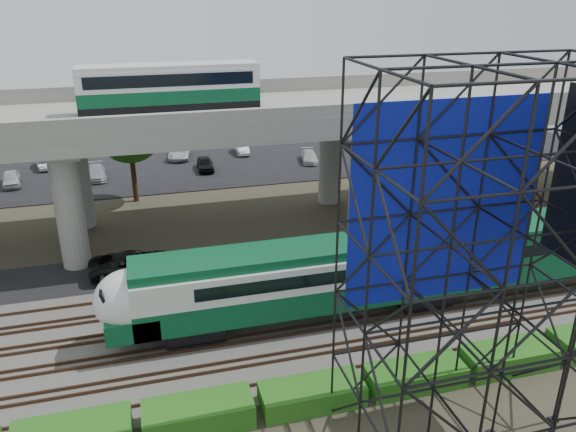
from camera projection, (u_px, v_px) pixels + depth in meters
name	position (u px, v px, depth m)	size (l,w,h in m)	color
ground	(268.00, 351.00, 28.56)	(140.00, 140.00, 0.00)	#474233
ballast_bed	(259.00, 328.00, 30.31)	(90.00, 12.00, 0.20)	slate
service_road	(232.00, 260.00, 37.92)	(90.00, 5.00, 0.08)	black
parking_lot	(193.00, 163.00, 58.89)	(90.00, 18.00, 0.08)	black
harbor_water	(176.00, 119.00, 78.53)	(140.00, 40.00, 0.03)	slate
rail_tracks	(259.00, 325.00, 30.24)	(90.00, 9.52, 0.16)	#472D1E
commuter_train	(351.00, 271.00, 30.50)	(29.30, 3.06, 4.30)	black
overpass	(211.00, 123.00, 39.67)	(80.00, 12.00, 12.40)	#9E9B93
scaffold_tower	(484.00, 280.00, 20.10)	(9.36, 6.36, 15.00)	black
hedge_strip	(312.00, 393.00, 24.76)	(34.60, 1.80, 1.20)	#1B5613
trees	(150.00, 163.00, 39.74)	(40.94, 16.94, 7.69)	#382314
suv	(134.00, 264.00, 35.68)	(2.53, 5.50, 1.53)	black
parked_cars	(202.00, 156.00, 58.66)	(38.67, 9.72, 1.32)	#B9B9B9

